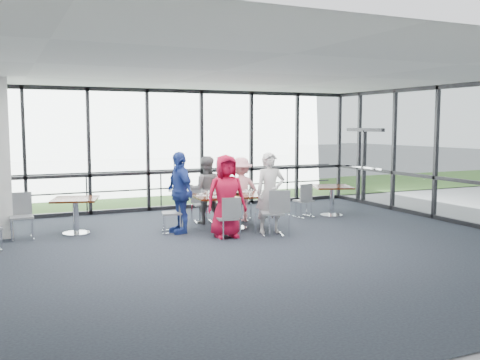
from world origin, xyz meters
name	(u,v)px	position (x,y,z in m)	size (l,w,h in m)	color
floor	(220,252)	(0.00, 0.00, -0.01)	(12.00, 10.00, 0.02)	black
ceiling	(220,71)	(0.00, 0.00, 3.20)	(12.00, 10.00, 0.04)	white
wall_front	(426,199)	(0.00, -5.00, 1.60)	(12.00, 0.10, 3.20)	silver
curtain_wall_back	(148,150)	(0.00, 5.00, 1.60)	(12.00, 0.10, 3.20)	white
curtain_wall_right	(469,155)	(6.00, 0.00, 1.60)	(0.10, 10.00, 3.20)	white
exit_door	(364,167)	(6.00, 3.75, 1.05)	(0.12, 1.60, 2.10)	black
apron	(112,190)	(0.00, 10.00, -0.02)	(80.00, 70.00, 0.02)	gray
grass_strip	(124,196)	(0.00, 8.00, 0.01)	(80.00, 5.00, 0.01)	#305E24
hangar_main	(108,114)	(4.00, 32.00, 3.00)	(24.00, 10.00, 6.00)	white
guard_rail	(143,189)	(0.00, 5.60, 0.50)	(0.06, 0.06, 12.00)	#2D2D33
main_table	(234,201)	(1.09, 1.86, 0.61)	(1.85, 1.12, 0.75)	#391809
side_table_left	(75,204)	(-2.15, 2.69, 0.64)	(1.10, 1.10, 0.75)	#391809
side_table_right	(332,190)	(3.96, 2.35, 0.64)	(1.15, 1.15, 0.75)	#391809
diner_near_left	(226,196)	(0.58, 1.10, 0.84)	(0.82, 0.53, 1.68)	#B60D2F
diner_near_right	(270,193)	(1.59, 1.14, 0.85)	(0.62, 0.45, 1.69)	silver
diner_far_left	(206,190)	(0.74, 2.70, 0.78)	(0.76, 0.47, 1.55)	slate
diner_far_right	(241,190)	(1.58, 2.58, 0.76)	(0.98, 0.50, 1.51)	pink
diner_end	(180,192)	(-0.13, 1.93, 0.86)	(1.00, 0.55, 1.71)	#253E96
chair_main_nl	(227,218)	(0.55, 0.99, 0.41)	(0.40, 0.40, 0.82)	slate
chair_main_nr	(272,213)	(1.51, 0.89, 0.46)	(0.45, 0.45, 0.93)	slate
chair_main_fl	(203,205)	(0.73, 2.85, 0.41)	(0.40, 0.40, 0.82)	slate
chair_main_fr	(238,201)	(1.58, 2.76, 0.45)	(0.44, 0.44, 0.91)	slate
chair_main_end	(172,213)	(-0.28, 2.00, 0.42)	(0.41, 0.41, 0.83)	slate
chair_spare_lb	(21,217)	(-3.20, 2.60, 0.45)	(0.44, 0.44, 0.89)	slate
chair_spare_r	(304,201)	(3.22, 2.46, 0.41)	(0.40, 0.40, 0.82)	slate
plate_nl	(219,197)	(0.64, 1.63, 0.76)	(0.27, 0.27, 0.01)	white
plate_nr	(264,195)	(1.65, 1.54, 0.76)	(0.24, 0.24, 0.01)	white
plate_fl	(212,193)	(0.70, 2.19, 0.76)	(0.24, 0.24, 0.01)	white
plate_fr	(247,192)	(1.53, 2.15, 0.76)	(0.28, 0.28, 0.01)	white
plate_end	(201,196)	(0.36, 1.94, 0.76)	(0.25, 0.25, 0.01)	white
tumbler_a	(228,193)	(0.89, 1.71, 0.82)	(0.07, 0.07, 0.13)	white
tumbler_b	(250,192)	(1.37, 1.63, 0.82)	(0.07, 0.07, 0.14)	white
tumbler_c	(235,190)	(1.18, 2.03, 0.82)	(0.07, 0.07, 0.14)	white
tumbler_d	(208,194)	(0.42, 1.73, 0.82)	(0.07, 0.07, 0.14)	white
menu_a	(232,197)	(0.88, 1.50, 0.75)	(0.28, 0.20, 0.00)	beige
menu_b	(270,194)	(1.82, 1.57, 0.75)	(0.30, 0.21, 0.00)	beige
menu_c	(236,192)	(1.28, 2.20, 0.75)	(0.30, 0.21, 0.00)	beige
condiment_caddy	(238,194)	(1.18, 1.85, 0.77)	(0.10, 0.07, 0.04)	black
ketchup_bottle	(235,191)	(1.11, 1.86, 0.84)	(0.06, 0.06, 0.18)	#9D0B05
green_bottle	(235,190)	(1.13, 1.93, 0.85)	(0.05, 0.05, 0.20)	#236F33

